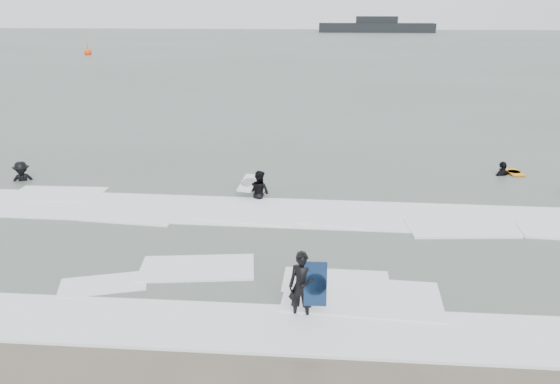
# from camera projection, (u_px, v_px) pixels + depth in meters

# --- Properties ---
(ground) EXTENTS (320.00, 320.00, 0.00)m
(ground) POSITION_uv_depth(u_px,v_px,m) (257.00, 314.00, 11.82)
(ground) COLOR brown
(ground) RESTS_ON ground
(sea) EXTENTS (320.00, 320.00, 0.00)m
(sea) POSITION_uv_depth(u_px,v_px,m) (326.00, 49.00, 87.20)
(sea) COLOR #47544C
(sea) RESTS_ON ground
(surfer_centre) EXTENTS (0.58, 0.40, 1.55)m
(surfer_centre) POSITION_uv_depth(u_px,v_px,m) (301.00, 318.00, 11.66)
(surfer_centre) COLOR black
(surfer_centre) RESTS_ON ground
(surfer_wading) EXTENTS (0.97, 0.94, 1.58)m
(surfer_wading) POSITION_uv_depth(u_px,v_px,m) (260.00, 199.00, 18.89)
(surfer_wading) COLOR black
(surfer_wading) RESTS_ON ground
(surfer_breaker) EXTENTS (1.24, 1.00, 1.67)m
(surfer_breaker) POSITION_uv_depth(u_px,v_px,m) (23.00, 182.00, 20.67)
(surfer_breaker) COLOR black
(surfer_breaker) RESTS_ON ground
(surfer_right_near) EXTENTS (1.09, 0.90, 1.75)m
(surfer_right_near) POSITION_uv_depth(u_px,v_px,m) (502.00, 176.00, 21.46)
(surfer_right_near) COLOR black
(surfer_right_near) RESTS_ON ground
(surf_foam) EXTENTS (30.03, 9.06, 0.09)m
(surf_foam) POSITION_uv_depth(u_px,v_px,m) (275.00, 242.00, 15.30)
(surf_foam) COLOR white
(surf_foam) RESTS_ON ground
(bodyboards) EXTENTS (10.71, 11.98, 1.25)m
(bodyboards) POSITION_uv_depth(u_px,v_px,m) (374.00, 200.00, 17.32)
(bodyboards) COLOR #0D2040
(bodyboards) RESTS_ON ground
(buoy) EXTENTS (1.00, 1.00, 1.65)m
(buoy) POSITION_uv_depth(u_px,v_px,m) (88.00, 52.00, 75.51)
(buoy) COLOR #F53F0A
(buoy) RESTS_ON ground
(vessel_horizon) EXTENTS (29.87, 5.33, 4.05)m
(vessel_horizon) POSITION_uv_depth(u_px,v_px,m) (376.00, 27.00, 142.71)
(vessel_horizon) COLOR black
(vessel_horizon) RESTS_ON ground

